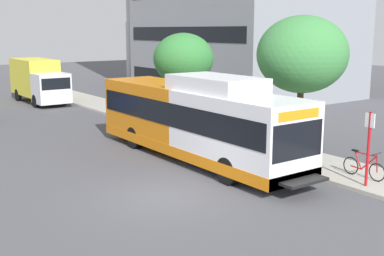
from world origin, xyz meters
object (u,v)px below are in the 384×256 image
object	(u,v)px
bus_stop_sign_pole	(369,143)
bicycle_parked	(364,166)
street_tree_mid_block	(183,59)
box_truck_background	(38,80)
street_tree_near_stop	(302,55)
transit_bus	(195,120)

from	to	relation	value
bus_stop_sign_pole	bicycle_parked	bearing A→B (deg)	40.25
bus_stop_sign_pole	street_tree_mid_block	xyz separation A→B (m)	(1.59, 13.29, 2.16)
box_truck_background	bus_stop_sign_pole	bearing A→B (deg)	-85.54
bus_stop_sign_pole	street_tree_near_stop	xyz separation A→B (m)	(1.95, 4.86, 2.73)
street_tree_mid_block	box_truck_background	distance (m)	14.48
bus_stop_sign_pole	street_tree_mid_block	bearing A→B (deg)	83.18
bicycle_parked	bus_stop_sign_pole	bearing A→B (deg)	-139.75
transit_bus	bus_stop_sign_pole	world-z (taller)	transit_bus
street_tree_near_stop	bus_stop_sign_pole	bearing A→B (deg)	-111.86
transit_bus	bus_stop_sign_pole	distance (m)	7.17
transit_bus	street_tree_mid_block	bearing A→B (deg)	58.88
bicycle_parked	box_truck_background	xyz separation A→B (m)	(-2.86, 26.50, 1.18)
bus_stop_sign_pole	box_truck_background	bearing A→B (deg)	94.46
box_truck_background	street_tree_mid_block	bearing A→B (deg)	-75.01
bus_stop_sign_pole	box_truck_background	xyz separation A→B (m)	(-2.12, 27.13, 0.09)
bus_stop_sign_pole	street_tree_near_stop	world-z (taller)	street_tree_near_stop
box_truck_background	transit_bus	bearing A→B (deg)	-90.64
bus_stop_sign_pole	street_tree_mid_block	distance (m)	13.56
transit_bus	bicycle_parked	distance (m)	6.97
bicycle_parked	street_tree_mid_block	distance (m)	13.09
street_tree_near_stop	bicycle_parked	bearing A→B (deg)	-105.87
box_truck_background	street_tree_near_stop	bearing A→B (deg)	-79.66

